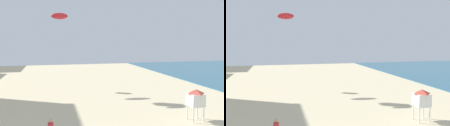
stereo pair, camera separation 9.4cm
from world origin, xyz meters
The scene contains 2 objects.
lifeguard_stand centered at (10.86, 12.26, 1.84)m, with size 1.10×1.10×2.55m.
kite_red_parafoil centered at (0.77, 22.39, 8.95)m, with size 1.74×0.48×0.68m.
Camera 2 is at (-0.13, -4.83, 6.44)m, focal length 39.72 mm.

